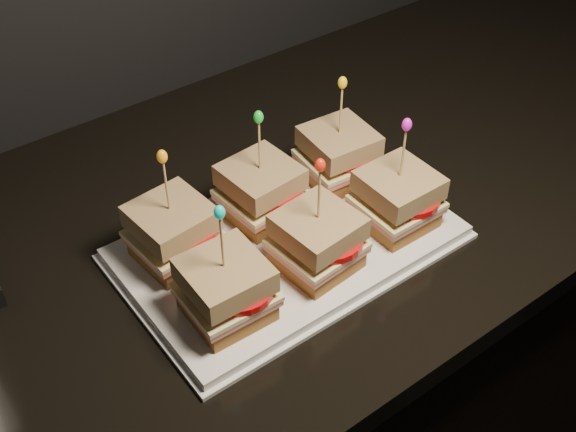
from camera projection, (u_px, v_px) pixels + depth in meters
cabinet at (215, 430)px, 1.23m from camera, size 2.17×0.63×0.83m
granite_slab at (193, 247)px, 0.95m from camera, size 2.21×0.67×0.04m
platter at (288, 243)px, 0.91m from camera, size 0.40×0.25×0.02m
platter_rim at (288, 247)px, 0.92m from camera, size 0.42×0.26×0.01m
sandwich_0_bread_bot at (175, 248)px, 0.88m from camera, size 0.09×0.09×0.02m
sandwich_0_ham at (174, 239)px, 0.87m from camera, size 0.10×0.10×0.01m
sandwich_0_cheese at (173, 235)px, 0.86m from camera, size 0.10×0.10×0.01m
sandwich_0_tomato at (184, 229)px, 0.86m from camera, size 0.08×0.08×0.01m
sandwich_0_bread_top at (171, 218)px, 0.84m from camera, size 0.09×0.09×0.03m
sandwich_0_pick at (167, 189)px, 0.81m from camera, size 0.00×0.00×0.09m
sandwich_0_frill at (162, 157)px, 0.78m from camera, size 0.01×0.01×0.02m
sandwich_1_bread_bot at (261, 207)px, 0.93m from camera, size 0.09×0.09×0.02m
sandwich_1_ham at (261, 198)px, 0.92m from camera, size 0.10×0.10×0.01m
sandwich_1_cheese at (261, 194)px, 0.92m from camera, size 0.10×0.10×0.01m
sandwich_1_tomato at (271, 188)px, 0.91m from camera, size 0.08×0.08×0.01m
sandwich_1_bread_top at (260, 177)px, 0.90m from camera, size 0.09×0.09×0.03m
sandwich_1_pick at (259, 148)px, 0.87m from camera, size 0.00×0.00×0.09m
sandwich_1_frill at (258, 117)px, 0.84m from camera, size 0.01×0.01×0.02m
sandwich_2_bread_bot at (337, 171)px, 0.99m from camera, size 0.09×0.09×0.02m
sandwich_2_ham at (338, 161)px, 0.98m from camera, size 0.10×0.10×0.01m
sandwich_2_cheese at (338, 157)px, 0.98m from camera, size 0.10×0.10×0.01m
sandwich_2_tomato at (348, 152)px, 0.97m from camera, size 0.08×0.08×0.01m
sandwich_2_bread_top at (339, 141)px, 0.96m from camera, size 0.09×0.09×0.03m
sandwich_2_pick at (341, 113)px, 0.93m from camera, size 0.00×0.00×0.09m
sandwich_2_frill at (343, 83)px, 0.90m from camera, size 0.01×0.01×0.02m
sandwich_3_bread_bot at (227, 306)px, 0.81m from camera, size 0.09×0.09×0.02m
sandwich_3_ham at (226, 296)px, 0.80m from camera, size 0.09×0.09×0.01m
sandwich_3_cheese at (226, 292)px, 0.79m from camera, size 0.10×0.09×0.01m
sandwich_3_tomato at (238, 286)px, 0.79m from camera, size 0.08×0.08×0.01m
sandwich_3_bread_top at (225, 275)px, 0.77m from camera, size 0.09×0.09×0.03m
sandwich_3_pick at (222, 245)px, 0.74m from camera, size 0.00×0.00×0.09m
sandwich_3_frill at (219, 212)px, 0.71m from camera, size 0.01×0.01×0.02m
sandwich_4_bread_bot at (317, 257)px, 0.86m from camera, size 0.09×0.09×0.02m
sandwich_4_ham at (317, 248)px, 0.85m from camera, size 0.10×0.10×0.01m
sandwich_4_cheese at (317, 244)px, 0.85m from camera, size 0.10×0.10×0.01m
sandwich_4_tomato at (329, 238)px, 0.85m from camera, size 0.08×0.08×0.01m
sandwich_4_bread_top at (318, 227)px, 0.83m from camera, size 0.09×0.09×0.03m
sandwich_4_pick at (319, 197)px, 0.80m from camera, size 0.00×0.00×0.09m
sandwich_4_frill at (320, 165)px, 0.77m from camera, size 0.01×0.01×0.02m
sandwich_5_bread_bot at (395, 215)px, 0.92m from camera, size 0.08×0.08×0.02m
sandwich_5_ham at (396, 206)px, 0.91m from camera, size 0.09×0.09×0.01m
sandwich_5_cheese at (397, 201)px, 0.91m from camera, size 0.09×0.09×0.01m
sandwich_5_tomato at (408, 196)px, 0.90m from camera, size 0.08×0.08×0.01m
sandwich_5_bread_top at (399, 185)px, 0.89m from camera, size 0.09×0.09×0.03m
sandwich_5_pick at (403, 156)px, 0.86m from camera, size 0.00×0.00×0.09m
sandwich_5_frill at (407, 125)px, 0.83m from camera, size 0.01×0.01×0.02m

